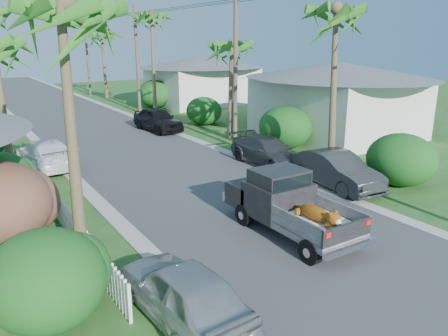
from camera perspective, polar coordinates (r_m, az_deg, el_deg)
ground at (r=13.55m, az=12.79°, el=-11.08°), size 120.00×120.00×0.00m
road at (r=34.97m, az=-17.59°, el=5.48°), size 8.00×100.00×0.02m
curb_left at (r=34.14m, az=-24.56°, el=4.55°), size 0.60×100.00×0.06m
curb_right at (r=36.28m, az=-11.03°, el=6.35°), size 0.60×100.00×0.06m
pickup_truck at (r=14.61m, az=7.83°, el=-4.41°), size 1.98×5.12×2.06m
parked_car_rn at (r=19.43m, az=14.44°, el=-0.28°), size 2.07×4.77×1.53m
parked_car_rm at (r=22.38m, az=5.73°, el=2.16°), size 1.95×4.79×1.39m
parked_car_rf at (r=31.11m, az=-8.67°, el=6.28°), size 2.21×4.84×1.61m
parked_car_ln at (r=10.26m, az=-5.41°, el=-15.81°), size 1.93×4.22×1.40m
parked_car_lf at (r=23.39m, az=-22.35°, el=1.69°), size 2.50×5.17×1.45m
palm_l_a at (r=11.60m, az=-20.83°, el=19.22°), size 4.40×4.40×8.20m
palm_r_a at (r=20.82m, az=14.81°, el=19.35°), size 4.40×4.40×8.70m
palm_r_b at (r=27.91m, az=0.91°, el=15.94°), size 4.40×4.40×7.20m
palm_r_c at (r=37.47m, az=-9.49°, el=19.14°), size 4.40×4.40×9.40m
palm_r_d at (r=50.65m, az=-15.68°, el=16.45°), size 4.40×4.40×8.00m
shrub_l_a at (r=10.65m, az=-22.19°, el=-13.30°), size 2.60×2.86×2.20m
shrub_l_b at (r=15.12m, az=-27.06°, el=-4.23°), size 3.00×3.30×2.60m
shrub_l_c at (r=19.05m, az=-27.11°, el=-1.19°), size 2.40×2.64×2.00m
shrub_r_a at (r=20.52m, az=22.14°, el=1.02°), size 2.80×3.08×2.30m
shrub_r_b at (r=25.91m, az=8.00°, el=5.29°), size 3.00×3.30×2.50m
shrub_r_c at (r=33.03m, az=-2.64°, el=7.46°), size 2.60×2.86×2.10m
shrub_r_d at (r=42.08m, az=-8.98°, el=9.54°), size 3.20×3.52×2.60m
picket_fence at (r=15.16m, az=-19.69°, el=-6.55°), size 0.10×11.00×1.00m
house_right_near at (r=30.03m, az=14.49°, el=8.32°), size 8.00×9.00×4.80m
house_right_far at (r=44.23m, az=-2.99°, el=11.11°), size 9.00×8.00×4.60m
utility_pole_b at (r=25.74m, az=1.51°, el=12.90°), size 1.60×0.26×9.00m
utility_pole_c at (r=39.06m, az=-11.28°, el=13.78°), size 1.60×0.26×9.00m
utility_pole_d at (r=53.29m, az=-17.44°, el=13.97°), size 1.60×0.26×9.00m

